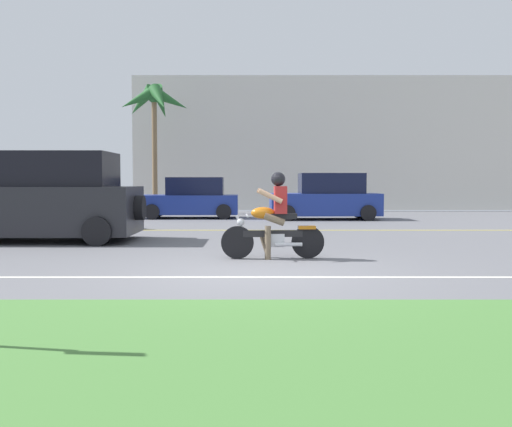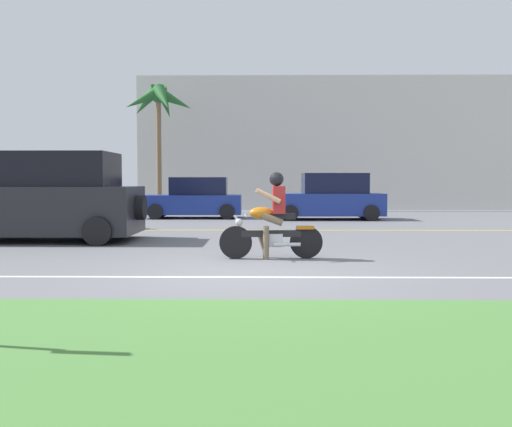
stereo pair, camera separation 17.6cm
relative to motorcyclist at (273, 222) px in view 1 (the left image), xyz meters
The scene contains 12 objects.
ground 1.48m from the motorcyclist, 105.38° to the left, with size 56.00×30.00×0.04m, color slate.
grass_median 5.88m from the motorcyclist, 93.41° to the right, with size 56.00×3.80×0.06m, color #477A38.
lane_line_near 2.20m from the motorcyclist, 99.53° to the right, with size 50.40×0.12×0.01m, color silver.
lane_line_far 6.03m from the motorcyclist, 93.32° to the left, with size 50.40×0.12×0.01m, color yellow.
motorcyclist is the anchor object (origin of this frame).
suv_nearby 6.17m from the motorcyclist, 150.52° to the left, with size 4.73×2.29×2.07m.
parked_car_0 12.82m from the motorcyclist, 129.79° to the left, with size 4.55×1.94×1.50m.
parked_car_1 11.74m from the motorcyclist, 103.60° to the left, with size 3.67×1.86×1.54m.
parked_car_2 10.94m from the motorcyclist, 78.07° to the left, with size 4.00×1.95×1.69m.
palm_tree_0 16.03m from the motorcyclist, 107.75° to the left, with size 3.07×2.95×5.66m.
motorcyclist_distant 8.10m from the motorcyclist, 125.99° to the left, with size 1.00×1.36×1.35m.
building_far 19.75m from the motorcyclist, 79.65° to the left, with size 19.47×4.00×6.41m, color beige.
Camera 1 is at (0.03, -8.73, 1.41)m, focal length 40.64 mm.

